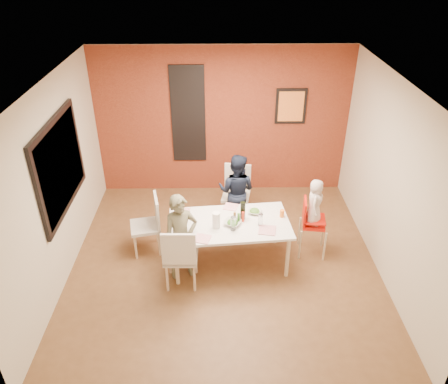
{
  "coord_description": "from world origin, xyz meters",
  "views": [
    {
      "loc": [
        -0.09,
        -5.09,
        4.25
      ],
      "look_at": [
        0.0,
        0.3,
        1.05
      ],
      "focal_mm": 35.0,
      "sensor_mm": 36.0,
      "label": 1
    }
  ],
  "objects_px": {
    "chair_near": "(180,255)",
    "wine_bottle": "(243,211)",
    "chair_left": "(150,221)",
    "child_near": "(181,237)",
    "toddler": "(315,202)",
    "chair_far": "(237,189)",
    "high_chair": "(311,222)",
    "child_far": "(236,191)",
    "dining_table": "(230,226)",
    "paper_towel_roll": "(216,220)"
  },
  "relations": [
    {
      "from": "chair_near",
      "to": "wine_bottle",
      "type": "distance_m",
      "value": 1.1
    },
    {
      "from": "chair_near",
      "to": "wine_bottle",
      "type": "relative_size",
      "value": 3.55
    },
    {
      "from": "child_near",
      "to": "toddler",
      "type": "xyz_separation_m",
      "value": [
        1.91,
        0.48,
        0.25
      ]
    },
    {
      "from": "chair_far",
      "to": "child_far",
      "type": "xyz_separation_m",
      "value": [
        -0.01,
        -0.24,
        0.11
      ]
    },
    {
      "from": "dining_table",
      "to": "child_far",
      "type": "height_order",
      "value": "child_far"
    },
    {
      "from": "child_near",
      "to": "chair_far",
      "type": "bearing_deg",
      "value": 40.78
    },
    {
      "from": "child_far",
      "to": "wine_bottle",
      "type": "height_order",
      "value": "child_far"
    },
    {
      "from": "chair_left",
      "to": "child_far",
      "type": "xyz_separation_m",
      "value": [
        1.32,
        0.67,
        0.12
      ]
    },
    {
      "from": "high_chair",
      "to": "child_near",
      "type": "height_order",
      "value": "child_near"
    },
    {
      "from": "child_near",
      "to": "wine_bottle",
      "type": "distance_m",
      "value": 0.96
    },
    {
      "from": "chair_far",
      "to": "toddler",
      "type": "xyz_separation_m",
      "value": [
        1.09,
        -1.02,
        0.37
      ]
    },
    {
      "from": "child_near",
      "to": "paper_towel_roll",
      "type": "height_order",
      "value": "child_near"
    },
    {
      "from": "toddler",
      "to": "dining_table",
      "type": "bearing_deg",
      "value": 115.4
    },
    {
      "from": "chair_left",
      "to": "paper_towel_roll",
      "type": "distance_m",
      "value": 1.13
    },
    {
      "from": "dining_table",
      "to": "chair_left",
      "type": "bearing_deg",
      "value": 164.77
    },
    {
      "from": "chair_near",
      "to": "high_chair",
      "type": "bearing_deg",
      "value": -157.84
    },
    {
      "from": "chair_far",
      "to": "child_near",
      "type": "xyz_separation_m",
      "value": [
        -0.83,
        -1.5,
        0.12
      ]
    },
    {
      "from": "dining_table",
      "to": "chair_far",
      "type": "xyz_separation_m",
      "value": [
        0.15,
        1.23,
        -0.11
      ]
    },
    {
      "from": "toddler",
      "to": "high_chair",
      "type": "bearing_deg",
      "value": 91.45
    },
    {
      "from": "chair_far",
      "to": "high_chair",
      "type": "distance_m",
      "value": 1.47
    },
    {
      "from": "chair_near",
      "to": "toddler",
      "type": "relative_size",
      "value": 1.36
    },
    {
      "from": "dining_table",
      "to": "child_near",
      "type": "bearing_deg",
      "value": -158.56
    },
    {
      "from": "toddler",
      "to": "wine_bottle",
      "type": "distance_m",
      "value": 1.06
    },
    {
      "from": "wine_bottle",
      "to": "child_far",
      "type": "bearing_deg",
      "value": 93.32
    },
    {
      "from": "wine_bottle",
      "to": "chair_near",
      "type": "bearing_deg",
      "value": -144.76
    },
    {
      "from": "chair_left",
      "to": "child_near",
      "type": "distance_m",
      "value": 0.79
    },
    {
      "from": "toddler",
      "to": "wine_bottle",
      "type": "xyz_separation_m",
      "value": [
        -1.05,
        -0.12,
        -0.06
      ]
    },
    {
      "from": "chair_near",
      "to": "wine_bottle",
      "type": "height_order",
      "value": "wine_bottle"
    },
    {
      "from": "child_far",
      "to": "paper_towel_roll",
      "type": "bearing_deg",
      "value": 92.52
    },
    {
      "from": "toddler",
      "to": "chair_far",
      "type": "bearing_deg",
      "value": 62.36
    },
    {
      "from": "child_near",
      "to": "toddler",
      "type": "height_order",
      "value": "child_near"
    },
    {
      "from": "high_chair",
      "to": "toddler",
      "type": "distance_m",
      "value": 0.35
    },
    {
      "from": "high_chair",
      "to": "child_far",
      "type": "height_order",
      "value": "child_far"
    },
    {
      "from": "paper_towel_roll",
      "to": "wine_bottle",
      "type": "bearing_deg",
      "value": 29.5
    },
    {
      "from": "chair_left",
      "to": "child_near",
      "type": "bearing_deg",
      "value": 28.78
    },
    {
      "from": "dining_table",
      "to": "chair_near",
      "type": "xyz_separation_m",
      "value": [
        -0.68,
        -0.51,
        -0.1
      ]
    },
    {
      "from": "dining_table",
      "to": "wine_bottle",
      "type": "bearing_deg",
      "value": 27.69
    },
    {
      "from": "chair_far",
      "to": "wine_bottle",
      "type": "xyz_separation_m",
      "value": [
        0.04,
        -1.13,
        0.31
      ]
    },
    {
      "from": "chair_near",
      "to": "child_far",
      "type": "height_order",
      "value": "child_far"
    },
    {
      "from": "dining_table",
      "to": "chair_near",
      "type": "bearing_deg",
      "value": -142.86
    },
    {
      "from": "chair_left",
      "to": "paper_towel_roll",
      "type": "relative_size",
      "value": 3.8
    },
    {
      "from": "high_chair",
      "to": "child_far",
      "type": "bearing_deg",
      "value": 62.12
    },
    {
      "from": "chair_far",
      "to": "paper_towel_roll",
      "type": "bearing_deg",
      "value": -94.22
    },
    {
      "from": "toddler",
      "to": "paper_towel_roll",
      "type": "bearing_deg",
      "value": 118.56
    },
    {
      "from": "chair_far",
      "to": "child_near",
      "type": "distance_m",
      "value": 1.72
    },
    {
      "from": "chair_near",
      "to": "paper_towel_roll",
      "type": "xyz_separation_m",
      "value": [
        0.49,
        0.4,
        0.29
      ]
    },
    {
      "from": "paper_towel_roll",
      "to": "toddler",
      "type": "bearing_deg",
      "value": 13.03
    },
    {
      "from": "chair_left",
      "to": "wine_bottle",
      "type": "distance_m",
      "value": 1.43
    },
    {
      "from": "child_near",
      "to": "paper_towel_roll",
      "type": "bearing_deg",
      "value": -3.16
    },
    {
      "from": "toddler",
      "to": "wine_bottle",
      "type": "height_order",
      "value": "toddler"
    }
  ]
}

